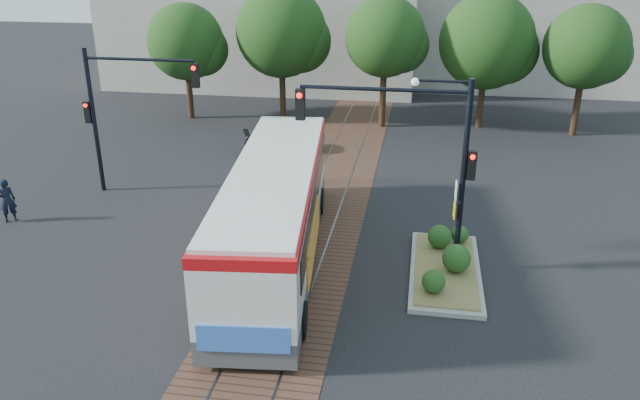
{
  "coord_description": "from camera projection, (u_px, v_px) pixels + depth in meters",
  "views": [
    {
      "loc": [
        3.75,
        -18.97,
        9.78
      ],
      "look_at": [
        0.47,
        0.57,
        1.6
      ],
      "focal_mm": 35.0,
      "sensor_mm": 36.0,
      "label": 1
    }
  ],
  "objects": [
    {
      "name": "ground",
      "position": [
        304.0,
        248.0,
        21.6
      ],
      "size": [
        120.0,
        120.0,
        0.0
      ],
      "primitive_type": "plane",
      "color": "black",
      "rests_on": "ground"
    },
    {
      "name": "city_bus",
      "position": [
        275.0,
        207.0,
        20.24
      ],
      "size": [
        3.93,
        12.54,
        3.3
      ],
      "rotation": [
        0.0,
        0.0,
        0.11
      ],
      "color": "#454548",
      "rests_on": "ground"
    },
    {
      "name": "officer",
      "position": [
        7.0,
        200.0,
        23.37
      ],
      "size": [
        0.74,
        0.71,
        1.7
      ],
      "primitive_type": "imported",
      "rotation": [
        0.0,
        0.0,
        3.84
      ],
      "color": "black",
      "rests_on": "ground"
    },
    {
      "name": "traffic_island",
      "position": [
        446.0,
        263.0,
        19.92
      ],
      "size": [
        2.2,
        5.2,
        1.13
      ],
      "color": "gray",
      "rests_on": "ground"
    },
    {
      "name": "parked_car",
      "position": [
        284.0,
        140.0,
        31.39
      ],
      "size": [
        4.35,
        3.01,
        1.17
      ],
      "primitive_type": "imported",
      "rotation": [
        0.0,
        0.0,
        1.95
      ],
      "color": "black",
      "rests_on": "ground"
    },
    {
      "name": "tree_row",
      "position": [
        380.0,
        39.0,
        34.53
      ],
      "size": [
        26.4,
        5.6,
        7.67
      ],
      "color": "#382314",
      "rests_on": "ground"
    },
    {
      "name": "signal_pole_left",
      "position": [
        117.0,
        102.0,
        25.05
      ],
      "size": [
        4.99,
        0.34,
        6.0
      ],
      "color": "black",
      "rests_on": "ground"
    },
    {
      "name": "warehouses",
      "position": [
        369.0,
        30.0,
        46.43
      ],
      "size": [
        40.0,
        13.0,
        8.0
      ],
      "color": "#ADA899",
      "rests_on": "ground"
    },
    {
      "name": "trackbed",
      "position": [
        322.0,
        204.0,
        25.25
      ],
      "size": [
        3.6,
        40.0,
        0.02
      ],
      "color": "#513125",
      "rests_on": "ground"
    },
    {
      "name": "signal_pole_main",
      "position": [
        424.0,
        146.0,
        18.69
      ],
      "size": [
        5.49,
        0.46,
        6.0
      ],
      "color": "black",
      "rests_on": "ground"
    }
  ]
}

